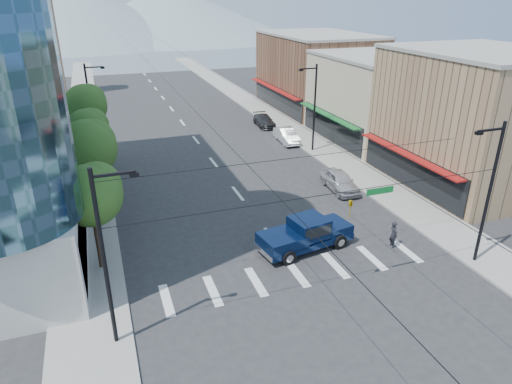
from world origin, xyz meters
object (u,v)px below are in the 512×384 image
(pedestrian, at_px, (394,234))
(parked_car_far, at_px, (264,121))
(parked_car_mid, at_px, (287,136))
(parked_car_near, at_px, (340,181))
(pickup_truck, at_px, (305,233))

(pedestrian, bearing_deg, parked_car_far, 3.00)
(parked_car_mid, bearing_deg, pedestrian, -92.81)
(parked_car_mid, height_order, parked_car_far, parked_car_mid)
(pedestrian, bearing_deg, parked_car_near, -0.53)
(pedestrian, height_order, parked_car_far, pedestrian)
(pickup_truck, height_order, parked_car_far, pickup_truck)
(parked_car_far, bearing_deg, parked_car_mid, -86.19)
(parked_car_near, xyz_separation_m, parked_car_mid, (1.02, 13.91, -0.03))
(parked_car_near, height_order, parked_car_mid, parked_car_near)
(parked_car_far, bearing_deg, pickup_truck, -101.52)
(pickup_truck, bearing_deg, parked_car_far, 65.03)
(pickup_truck, distance_m, parked_car_near, 10.45)
(pickup_truck, height_order, pedestrian, pickup_truck)
(pedestrian, bearing_deg, parked_car_mid, 1.67)
(parked_car_mid, bearing_deg, parked_car_far, 92.91)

